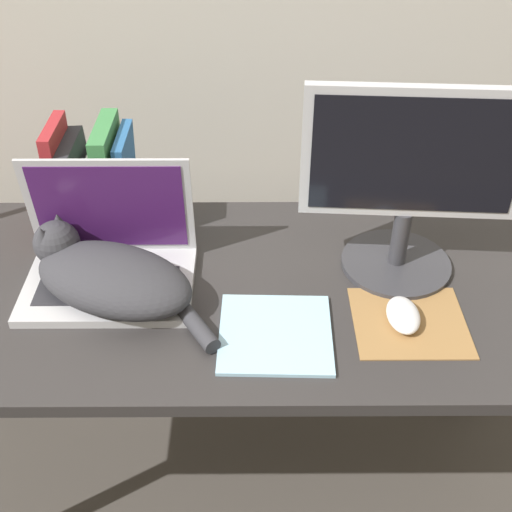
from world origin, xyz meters
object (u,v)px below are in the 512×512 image
(cat, at_px, (108,275))
(computer_mouse, at_px, (403,315))
(laptop, at_px, (109,261))
(book_row, at_px, (95,185))
(webcam, at_px, (171,195))
(external_monitor, at_px, (410,180))
(notepad, at_px, (275,334))

(cat, xyz_separation_m, computer_mouse, (0.57, -0.08, -0.03))
(laptop, relative_size, book_row, 1.30)
(cat, distance_m, webcam, 0.31)
(book_row, xyz_separation_m, webcam, (0.15, 0.06, -0.07))
(cat, xyz_separation_m, external_monitor, (0.59, 0.09, 0.16))
(cat, bearing_deg, webcam, 72.26)
(cat, height_order, computer_mouse, cat)
(laptop, relative_size, webcam, 4.21)
(book_row, xyz_separation_m, notepad, (0.39, -0.34, -0.11))
(external_monitor, height_order, notepad, external_monitor)
(cat, distance_m, book_row, 0.25)
(notepad, distance_m, webcam, 0.47)
(notepad, bearing_deg, webcam, 119.59)
(laptop, xyz_separation_m, computer_mouse, (0.58, -0.13, -0.03))
(notepad, height_order, webcam, webcam)
(external_monitor, distance_m, book_row, 0.67)
(computer_mouse, relative_size, book_row, 0.39)
(external_monitor, xyz_separation_m, computer_mouse, (-0.02, -0.17, -0.19))
(computer_mouse, bearing_deg, book_row, 153.68)
(laptop, relative_size, cat, 0.84)
(computer_mouse, bearing_deg, laptop, 167.09)
(cat, bearing_deg, computer_mouse, -7.91)
(laptop, xyz_separation_m, book_row, (-0.05, 0.18, 0.07))
(computer_mouse, bearing_deg, cat, 172.09)
(webcam, bearing_deg, notepad, -60.41)
(external_monitor, distance_m, computer_mouse, 0.26)
(webcam, bearing_deg, computer_mouse, -38.23)
(computer_mouse, height_order, book_row, book_row)
(notepad, relative_size, webcam, 2.68)
(computer_mouse, height_order, notepad, computer_mouse)
(book_row, distance_m, notepad, 0.53)
(cat, relative_size, computer_mouse, 3.95)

